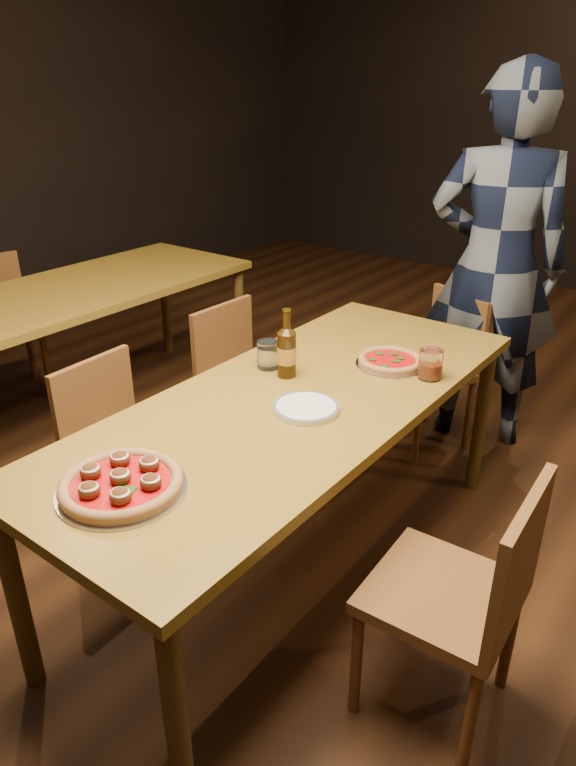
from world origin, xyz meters
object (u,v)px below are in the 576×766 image
Objects in this scene: table_main at (297,414)px; chair_end at (426,370)px; pizza_meatball at (121,483)px; plate_stack at (306,408)px; pizza_margherita at (390,361)px; chair_main_e at (442,592)px; diner at (495,267)px; amber_glass at (431,364)px; water_glass at (268,355)px; beer_bottle at (287,353)px; chair_main_sw at (252,389)px; chair_main_nw at (131,456)px; table_left at (73,301)px; chair_nbr_left at (1,329)px.

table_main is 1.20m from chair_end.
pizza_meatball reaches higher than plate_stack.
plate_stack is at bearing -94.23° from pizza_margherita.
chair_main_e is 0.70m from plate_stack.
pizza_meatball is 2.19m from diner.
amber_glass is at bearing -40.72° from chair_end.
chair_end is 7.90× the size of water_glass.
beer_bottle reaches higher than pizza_meatball.
water_glass is at bearing -130.61° from chair_main_sw.
plate_stack is at bearing -76.99° from chair_main_nw.
chair_main_nw is 0.98× the size of chair_end.
pizza_margherita is at bearing -91.49° from chair_main_sw.
pizza_meatball is at bearing -153.26° from chair_main_sw.
amber_glass reaches higher than chair_main_sw.
chair_end is 1.30m from plate_stack.
table_main is 0.46m from pizza_margherita.
pizza_meatball is at bearing -31.95° from table_left.
table_left is at bearing -175.80° from pizza_margherita.
chair_main_nw is (1.09, -0.57, -0.27)m from table_left.
water_glass is (-0.36, -0.30, 0.04)m from pizza_margherita.
table_left is 1.89m from chair_end.
chair_nbr_left reaches higher than chair_main_nw.
chair_nbr_left is (-1.65, -0.30, 0.01)m from chair_main_sw.
chair_end is 0.60m from diner.
beer_bottle is at bearing -115.64° from chair_main_e.
chair_main_e is 0.85m from amber_glass.
chair_nbr_left is 0.47× the size of diner.
chair_end is at bearing 79.89° from water_glass.
pizza_margherita is 1.02m from diner.
pizza_meatball is 0.68m from plate_stack.
chair_main_e is 7.76× the size of amber_glass.
pizza_meatball is 1.62× the size of plate_stack.
chair_end reaches higher than pizza_meatball.
table_left is 19.07× the size of water_glass.
chair_main_sw is 2.38× the size of pizza_meatball.
chair_main_nw is 0.94× the size of chair_nbr_left.
table_main is 0.72m from chair_main_nw.
chair_main_nw is 3.20× the size of beer_bottle.
table_main is at bearing -41.23° from beer_bottle.
beer_bottle reaches higher than chair_main_nw.
chair_main_e reaches higher than water_glass.
chair_end is (0.56, 0.70, -0.00)m from chair_main_sw.
pizza_meatball is at bearing 65.85° from diner.
chair_main_sw is at bearing -121.19° from chair_main_e.
table_left is 0.63m from chair_nbr_left.
chair_main_nw is 0.81m from plate_stack.
chair_main_nw is 0.74m from chair_main_sw.
amber_glass is (-0.39, 0.65, 0.38)m from chair_main_e.
diner reaches higher than table_left.
amber_glass is at bearing 35.10° from beer_bottle.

